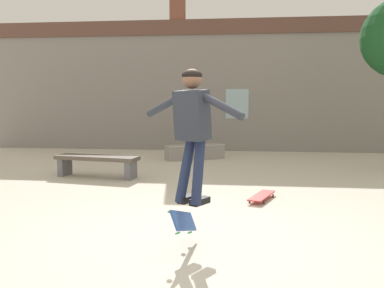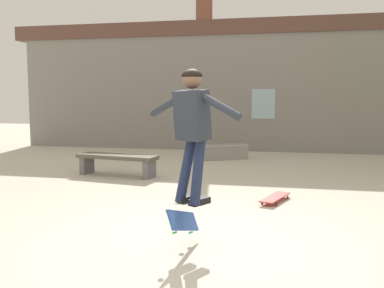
{
  "view_description": "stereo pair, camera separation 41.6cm",
  "coord_description": "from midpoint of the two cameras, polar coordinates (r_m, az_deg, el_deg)",
  "views": [
    {
      "loc": [
        0.49,
        -4.57,
        1.64
      ],
      "look_at": [
        -0.05,
        -0.04,
        1.15
      ],
      "focal_mm": 40.0,
      "sensor_mm": 36.0,
      "label": 1
    },
    {
      "loc": [
        0.9,
        -4.5,
        1.64
      ],
      "look_at": [
        -0.05,
        -0.04,
        1.15
      ],
      "focal_mm": 40.0,
      "sensor_mm": 36.0,
      "label": 2
    }
  ],
  "objects": [
    {
      "name": "ground_plane",
      "position": [
        4.87,
        3.25,
        -13.53
      ],
      "size": [
        40.0,
        40.0,
        0.0
      ],
      "primitive_type": "plane",
      "color": "beige"
    },
    {
      "name": "building_backdrop",
      "position": [
        13.45,
        9.09,
        8.07
      ],
      "size": [
        16.0,
        0.52,
        5.29
      ],
      "color": "gray",
      "rests_on": "ground_plane"
    },
    {
      "name": "park_bench",
      "position": [
        9.12,
        -8.68,
        -2.17
      ],
      "size": [
        1.82,
        0.74,
        0.45
      ],
      "rotation": [
        0.0,
        0.0,
        -0.17
      ],
      "color": "brown",
      "rests_on": "ground_plane"
    },
    {
      "name": "skate_ledge",
      "position": [
        11.48,
        4.51,
        -1.07
      ],
      "size": [
        1.6,
        1.11,
        0.4
      ],
      "rotation": [
        0.0,
        0.0,
        0.47
      ],
      "color": "gray",
      "rests_on": "ground_plane"
    },
    {
      "name": "skater",
      "position": [
        4.57,
        2.63,
        2.74
      ],
      "size": [
        1.14,
        0.72,
        1.46
      ],
      "rotation": [
        0.0,
        0.0,
        1.03
      ],
      "color": "#282D38"
    },
    {
      "name": "skateboard_flipping",
      "position": [
        4.68,
        1.42,
        -10.25
      ],
      "size": [
        0.25,
        0.83,
        0.43
      ],
      "rotation": [
        0.0,
        0.0,
        1.43
      ],
      "color": "#2D519E"
    },
    {
      "name": "skateboard_resting",
      "position": [
        7.0,
        12.73,
        -6.96
      ],
      "size": [
        0.48,
        0.86,
        0.08
      ],
      "rotation": [
        0.0,
        0.0,
        1.23
      ],
      "color": "red",
      "rests_on": "ground_plane"
    }
  ]
}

